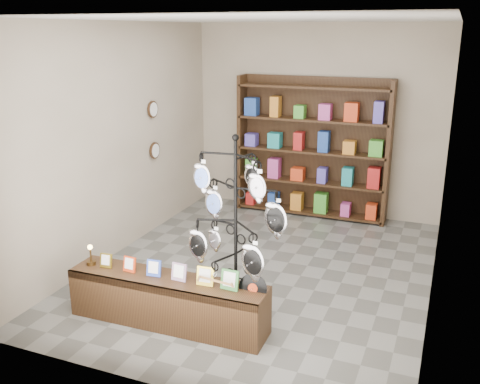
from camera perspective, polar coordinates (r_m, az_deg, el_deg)
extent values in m
plane|color=slate|center=(6.80, 2.38, -8.23)|extent=(5.00, 5.00, 0.00)
plane|color=#B1A28E|center=(8.67, 8.14, 7.54)|extent=(4.00, 0.00, 4.00)
plane|color=#B1A28E|center=(4.13, -9.17, -2.99)|extent=(4.00, 0.00, 4.00)
plane|color=#B1A28E|center=(7.21, -12.67, 5.41)|extent=(0.00, 5.00, 5.00)
plane|color=#B1A28E|center=(5.97, 20.96, 2.33)|extent=(0.00, 5.00, 5.00)
plane|color=white|center=(6.16, 2.74, 17.94)|extent=(5.00, 5.00, 0.00)
cylinder|color=black|center=(5.58, -0.44, -14.09)|extent=(0.48, 0.48, 0.03)
cylinder|color=black|center=(5.16, -0.46, -4.98)|extent=(0.04, 0.04, 1.93)
sphere|color=black|center=(4.87, -0.49, 5.84)|extent=(0.06, 0.06, 0.06)
ellipsoid|color=silver|center=(5.45, 0.79, -7.83)|extent=(0.11, 0.05, 0.20)
cube|color=#A37644|center=(5.13, -2.67, -9.43)|extent=(0.37, 0.07, 0.04)
cube|color=black|center=(5.58, -7.72, -11.44)|extent=(2.09, 0.46, 0.51)
cube|color=yellow|center=(5.78, -14.09, -7.11)|extent=(0.13, 0.05, 0.15)
cube|color=#B8300E|center=(5.63, -11.70, -7.56)|extent=(0.14, 0.05, 0.16)
cube|color=#263FA5|center=(5.49, -9.17, -8.01)|extent=(0.15, 0.06, 0.17)
cube|color=#E54C33|center=(5.36, -6.51, -8.48)|extent=(0.16, 0.06, 0.18)
cube|color=yellow|center=(5.24, -3.72, -8.95)|extent=(0.17, 0.06, 0.19)
cube|color=#337233|center=(5.15, -1.10, -9.36)|extent=(0.18, 0.06, 0.20)
cylinder|color=black|center=(5.15, 1.38, -10.21)|extent=(0.28, 0.07, 0.28)
cylinder|color=#B8300E|center=(5.15, 1.37, -10.23)|extent=(0.10, 0.03, 0.09)
cylinder|color=#432D13|center=(5.91, -15.57, -7.29)|extent=(0.09, 0.09, 0.04)
cylinder|color=#432D13|center=(5.87, -15.64, -6.53)|extent=(0.02, 0.02, 0.13)
sphere|color=#FFBF59|center=(5.84, -15.71, -5.68)|extent=(0.05, 0.05, 0.05)
cube|color=black|center=(8.68, 7.94, 4.88)|extent=(2.40, 0.04, 2.20)
cube|color=black|center=(8.89, 0.26, 5.32)|extent=(0.06, 0.36, 2.20)
cube|color=black|center=(8.33, 15.56, 3.90)|extent=(0.06, 0.36, 2.20)
cube|color=black|center=(8.81, 7.40, -2.01)|extent=(2.36, 0.36, 0.04)
cube|color=black|center=(8.66, 7.53, 1.12)|extent=(2.36, 0.36, 0.03)
cube|color=black|center=(8.54, 7.66, 4.35)|extent=(2.36, 0.36, 0.04)
cube|color=black|center=(8.45, 7.79, 7.66)|extent=(2.36, 0.36, 0.04)
cube|color=black|center=(8.38, 7.93, 11.03)|extent=(2.36, 0.36, 0.04)
cylinder|color=black|center=(7.81, -9.30, 8.69)|extent=(0.03, 0.24, 0.24)
cylinder|color=black|center=(7.91, -9.09, 4.39)|extent=(0.03, 0.24, 0.24)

